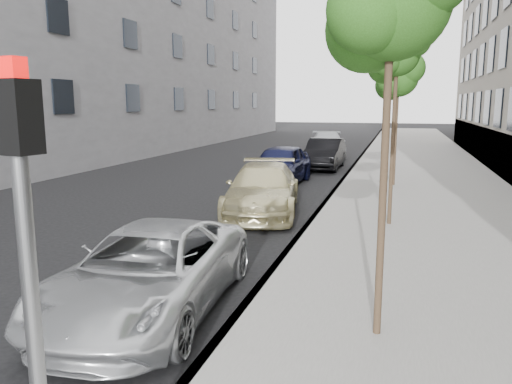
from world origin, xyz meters
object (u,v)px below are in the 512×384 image
at_px(signal_pole, 29,275).
at_px(sedan_blue, 280,165).
at_px(tree_far, 399,77).
at_px(tree_mid, 398,54).
at_px(sedan_rear, 327,145).
at_px(tree_near, 394,1).
at_px(sedan_black, 325,154).
at_px(suv, 263,189).
at_px(minivan, 149,271).

xyz_separation_m(signal_pole, sedan_blue, (-2.51, 17.03, -1.42)).
bearing_deg(sedan_blue, tree_far, 3.83).
xyz_separation_m(tree_mid, sedan_rear, (-4.08, 16.96, -3.65)).
xyz_separation_m(tree_near, sedan_black, (-3.42, 18.01, -3.70)).
distance_m(tree_near, suv, 9.06).
relative_size(suv, sedan_black, 1.09).
distance_m(tree_far, minivan, 13.84).
bearing_deg(sedan_black, minivan, -89.71).
xyz_separation_m(tree_far, minivan, (-3.49, -12.92, -3.51)).
bearing_deg(minivan, signal_pole, -74.07).
relative_size(minivan, sedan_black, 1.05).
height_order(signal_pole, sedan_blue, signal_pole).
bearing_deg(sedan_blue, suv, -80.63).
bearing_deg(sedan_blue, sedan_rear, 89.46).
bearing_deg(tree_near, minivan, 178.75).
bearing_deg(tree_near, suv, 116.45).
distance_m(sedan_black, sedan_rear, 5.49).
bearing_deg(tree_far, tree_mid, -90.00).
height_order(tree_mid, tree_far, tree_mid).
distance_m(tree_far, suv, 7.54).
xyz_separation_m(suv, sedan_blue, (-0.76, 5.41, 0.07)).
xyz_separation_m(tree_near, minivan, (-3.49, 0.08, -3.78)).
distance_m(minivan, sedan_blue, 12.77).
distance_m(signal_pole, suv, 11.84).
distance_m(signal_pole, minivan, 4.83).
xyz_separation_m(signal_pole, suv, (-1.75, 11.62, -1.49)).
height_order(sedan_blue, sedan_rear, sedan_blue).
bearing_deg(suv, sedan_black, 78.77).
bearing_deg(sedan_black, sedan_blue, -100.59).
xyz_separation_m(tree_far, sedan_black, (-3.42, 5.01, -3.43)).
height_order(signal_pole, suv, signal_pole).
bearing_deg(tree_mid, suv, 166.29).
xyz_separation_m(tree_mid, tree_far, (0.00, 6.50, -0.23)).
xyz_separation_m(tree_far, sedan_rear, (-4.08, 10.46, -3.43)).
distance_m(minivan, sedan_black, 17.93).
bearing_deg(tree_near, tree_mid, 90.00).
bearing_deg(minivan, sedan_blue, 90.26).
bearing_deg(sedan_rear, tree_mid, -85.79).
relative_size(tree_near, sedan_rear, 1.01).
bearing_deg(tree_mid, tree_near, -90.00).
bearing_deg(tree_far, suv, -123.30).
distance_m(minivan, sedan_rear, 23.39).
bearing_deg(sedan_blue, sedan_black, 80.28).
bearing_deg(tree_near, sedan_blue, 109.12).
bearing_deg(tree_mid, tree_far, 90.00).
bearing_deg(suv, tree_mid, -23.53).
height_order(tree_mid, sedan_black, tree_mid).
xyz_separation_m(tree_far, signal_pole, (-1.93, -17.22, -1.96)).
height_order(signal_pole, sedan_black, signal_pole).
distance_m(tree_mid, signal_pole, 11.11).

